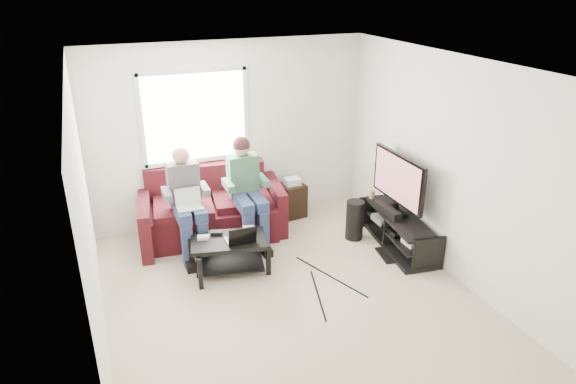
% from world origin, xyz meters
% --- Properties ---
extents(floor, '(4.50, 4.50, 0.00)m').
position_xyz_m(floor, '(0.00, 0.00, 0.00)').
color(floor, beige).
rests_on(floor, ground).
extents(ceiling, '(4.50, 4.50, 0.00)m').
position_xyz_m(ceiling, '(0.00, 0.00, 2.60)').
color(ceiling, white).
rests_on(ceiling, wall_back).
extents(wall_back, '(4.50, 0.00, 4.50)m').
position_xyz_m(wall_back, '(0.00, 2.25, 1.30)').
color(wall_back, silver).
rests_on(wall_back, floor).
extents(wall_front, '(4.50, 0.00, 4.50)m').
position_xyz_m(wall_front, '(0.00, -2.25, 1.30)').
color(wall_front, silver).
rests_on(wall_front, floor).
extents(wall_left, '(0.00, 4.50, 4.50)m').
position_xyz_m(wall_left, '(-2.00, 0.00, 1.30)').
color(wall_left, silver).
rests_on(wall_left, floor).
extents(wall_right, '(0.00, 4.50, 4.50)m').
position_xyz_m(wall_right, '(2.00, 0.00, 1.30)').
color(wall_right, silver).
rests_on(wall_right, floor).
extents(window, '(1.48, 0.04, 1.28)m').
position_xyz_m(window, '(-0.50, 2.23, 1.60)').
color(window, white).
rests_on(window, wall_back).
extents(sofa, '(2.11, 1.15, 0.93)m').
position_xyz_m(sofa, '(-0.44, 1.82, 0.34)').
color(sofa, '#3F100F').
rests_on(sofa, floor).
extents(person_left, '(0.40, 0.70, 1.39)m').
position_xyz_m(person_left, '(-0.84, 1.45, 0.77)').
color(person_left, navy).
rests_on(person_left, sofa).
extents(person_right, '(0.40, 0.71, 1.44)m').
position_xyz_m(person_right, '(-0.04, 1.47, 0.83)').
color(person_right, navy).
rests_on(person_right, sofa).
extents(laptop_silver, '(0.35, 0.27, 0.24)m').
position_xyz_m(laptop_silver, '(-0.84, 1.29, 0.76)').
color(laptop_silver, silver).
rests_on(laptop_silver, person_left).
extents(coffee_table, '(0.99, 0.72, 0.45)m').
position_xyz_m(coffee_table, '(-0.50, 0.77, 0.33)').
color(coffee_table, black).
rests_on(coffee_table, floor).
extents(laptop_black, '(0.39, 0.31, 0.24)m').
position_xyz_m(laptop_black, '(-0.38, 0.69, 0.57)').
color(laptop_black, black).
rests_on(laptop_black, coffee_table).
extents(controller_a, '(0.16, 0.13, 0.04)m').
position_xyz_m(controller_a, '(-0.78, 0.89, 0.47)').
color(controller_a, silver).
rests_on(controller_a, coffee_table).
extents(controller_b, '(0.16, 0.13, 0.04)m').
position_xyz_m(controller_b, '(-0.60, 0.95, 0.47)').
color(controller_b, black).
rests_on(controller_b, coffee_table).
extents(controller_c, '(0.16, 0.12, 0.04)m').
position_xyz_m(controller_c, '(-0.20, 0.92, 0.47)').
color(controller_c, gray).
rests_on(controller_c, coffee_table).
extents(tv_stand, '(0.61, 1.45, 0.46)m').
position_xyz_m(tv_stand, '(1.77, 0.54, 0.21)').
color(tv_stand, black).
rests_on(tv_stand, floor).
extents(tv, '(0.12, 1.10, 0.81)m').
position_xyz_m(tv, '(1.77, 0.64, 0.92)').
color(tv, black).
rests_on(tv, tv_stand).
extents(soundbar, '(0.12, 0.50, 0.10)m').
position_xyz_m(soundbar, '(1.65, 0.64, 0.51)').
color(soundbar, black).
rests_on(soundbar, tv_stand).
extents(drink_cup, '(0.08, 0.08, 0.12)m').
position_xyz_m(drink_cup, '(1.72, 1.17, 0.52)').
color(drink_cup, '#B1854C').
rests_on(drink_cup, tv_stand).
extents(console_white, '(0.30, 0.22, 0.06)m').
position_xyz_m(console_white, '(1.77, 0.14, 0.28)').
color(console_white, silver).
rests_on(console_white, tv_stand).
extents(console_grey, '(0.34, 0.26, 0.08)m').
position_xyz_m(console_grey, '(1.77, 0.84, 0.29)').
color(console_grey, gray).
rests_on(console_grey, tv_stand).
extents(console_black, '(0.38, 0.30, 0.07)m').
position_xyz_m(console_black, '(1.77, 0.49, 0.28)').
color(console_black, black).
rests_on(console_black, tv_stand).
extents(subwoofer, '(0.24, 0.24, 0.55)m').
position_xyz_m(subwoofer, '(1.35, 0.97, 0.28)').
color(subwoofer, black).
rests_on(subwoofer, floor).
extents(keyboard_floor, '(0.21, 0.43, 0.02)m').
position_xyz_m(keyboard_floor, '(1.49, 0.38, 0.01)').
color(keyboard_floor, black).
rests_on(keyboard_floor, floor).
extents(end_table, '(0.34, 0.34, 0.61)m').
position_xyz_m(end_table, '(0.82, 1.96, 0.27)').
color(end_table, black).
rests_on(end_table, floor).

